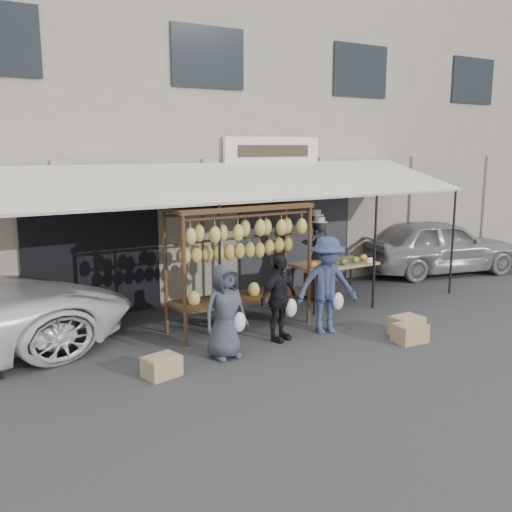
# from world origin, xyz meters

# --- Properties ---
(ground_plane) EXTENTS (90.00, 90.00, 0.00)m
(ground_plane) POSITION_xyz_m (0.00, 0.00, 0.00)
(ground_plane) COLOR #2D2D30
(shophouse) EXTENTS (24.00, 6.15, 7.30)m
(shophouse) POSITION_xyz_m (-0.00, 6.50, 3.65)
(shophouse) COLOR gray
(shophouse) RESTS_ON ground_plane
(awning) EXTENTS (10.00, 2.35, 2.92)m
(awning) POSITION_xyz_m (0.01, 2.28, 2.57)
(awning) COLOR silver
(awning) RESTS_ON ground_plane
(banana_rack) EXTENTS (2.60, 0.90, 2.24)m
(banana_rack) POSITION_xyz_m (-0.46, 1.38, 1.57)
(banana_rack) COLOR black
(banana_rack) RESTS_ON ground_plane
(produce_table) EXTENTS (1.70, 0.90, 1.04)m
(produce_table) POSITION_xyz_m (1.95, 1.70, 0.87)
(produce_table) COLOR tan
(produce_table) RESTS_ON ground_plane
(vendor_left) EXTENTS (0.51, 0.37, 1.32)m
(vendor_left) POSITION_xyz_m (1.93, 2.23, 1.06)
(vendor_left) COLOR #27282D
(vendor_left) RESTS_ON stool_left
(vendor_right) EXTENTS (0.69, 0.56, 1.33)m
(vendor_right) POSITION_xyz_m (2.10, 2.59, 1.16)
(vendor_right) COLOR #3B4253
(vendor_right) RESTS_ON stool_right
(customer_left) EXTENTS (0.76, 0.53, 1.50)m
(customer_left) POSITION_xyz_m (-1.39, 0.25, 0.75)
(customer_left) COLOR #383D49
(customer_left) RESTS_ON ground_plane
(customer_mid) EXTENTS (0.93, 0.60, 1.48)m
(customer_mid) POSITION_xyz_m (-0.24, 0.49, 0.74)
(customer_mid) COLOR black
(customer_mid) RESTS_ON ground_plane
(customer_right) EXTENTS (1.25, 0.94, 1.72)m
(customer_right) POSITION_xyz_m (0.71, 0.40, 0.86)
(customer_right) COLOR navy
(customer_right) RESTS_ON ground_plane
(stool_left) EXTENTS (0.36, 0.36, 0.40)m
(stool_left) POSITION_xyz_m (1.93, 2.23, 0.20)
(stool_left) COLOR maroon
(stool_left) RESTS_ON ground_plane
(stool_right) EXTENTS (0.40, 0.40, 0.49)m
(stool_right) POSITION_xyz_m (2.10, 2.59, 0.25)
(stool_right) COLOR maroon
(stool_right) RESTS_ON ground_plane
(crate_near_a) EXTENTS (0.55, 0.44, 0.31)m
(crate_near_a) POSITION_xyz_m (1.61, -0.73, 0.15)
(crate_near_a) COLOR tan
(crate_near_a) RESTS_ON ground_plane
(crate_near_b) EXTENTS (0.54, 0.41, 0.32)m
(crate_near_b) POSITION_xyz_m (1.85, -0.42, 0.16)
(crate_near_b) COLOR tan
(crate_near_b) RESTS_ON ground_plane
(crate_far) EXTENTS (0.56, 0.47, 0.30)m
(crate_far) POSITION_xyz_m (-2.52, 0.06, 0.15)
(crate_far) COLOR tan
(crate_far) RESTS_ON ground_plane
(sedan) EXTENTS (4.50, 2.60, 1.44)m
(sedan) POSITION_xyz_m (6.21, 2.76, 0.72)
(sedan) COLOR gray
(sedan) RESTS_ON ground_plane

